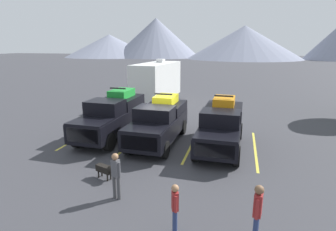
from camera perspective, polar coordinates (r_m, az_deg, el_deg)
name	(u,v)px	position (r m, az deg, el deg)	size (l,w,h in m)	color
ground_plane	(163,141)	(15.15, -0.99, -5.35)	(240.00, 240.00, 0.00)	#38383D
pickup_truck_a	(112,115)	(16.03, -11.47, 0.12)	(2.21, 5.81, 2.69)	black
pickup_truck_b	(159,121)	(14.78, -1.85, -1.17)	(2.25, 5.54, 2.52)	black
pickup_truck_c	(221,125)	(14.22, 10.97, -1.98)	(2.18, 5.45, 2.59)	black
lot_stripe_a	(85,134)	(17.06, -16.84, -3.67)	(0.12, 5.50, 0.01)	gold
lot_stripe_b	(136,138)	(15.66, -6.67, -4.76)	(0.12, 5.50, 0.01)	gold
lot_stripe_c	(192,144)	(14.85, 5.07, -5.82)	(0.12, 5.50, 0.01)	gold
lot_stripe_d	(255,149)	(14.71, 17.63, -6.69)	(0.12, 5.50, 0.01)	gold
camper_trailer_a	(157,81)	(24.43, -2.34, 7.24)	(2.87, 7.87, 3.86)	white
person_a	(175,206)	(7.93, 1.45, -18.28)	(0.25, 0.32, 1.52)	navy
person_b	(116,173)	(9.62, -10.77, -11.65)	(0.37, 0.23, 1.68)	#3F3F42
person_c	(257,211)	(7.83, 18.05, -18.42)	(0.25, 0.38, 1.75)	navy
dog	(106,169)	(11.20, -12.67, -10.81)	(0.97, 0.52, 0.67)	black
mountain_ridge	(245,41)	(107.31, 15.73, 14.61)	(143.86, 49.25, 14.94)	gray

